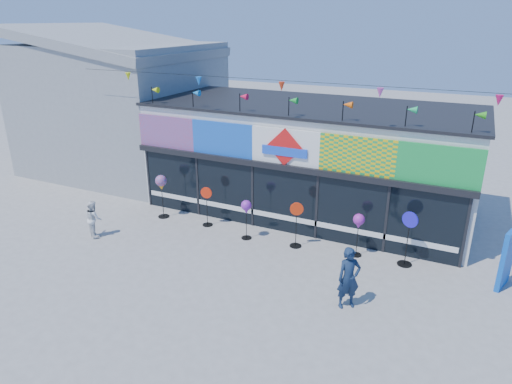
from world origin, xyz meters
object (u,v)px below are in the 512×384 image
Objects in this scene: spinner_3 at (296,224)px; adult_man at (349,278)px; spinner_5 at (408,237)px; spinner_4 at (359,223)px; spinner_2 at (246,208)px; child at (94,219)px; blue_sign at (507,258)px; spinner_0 at (161,184)px; spinner_1 at (207,205)px.

adult_man is at bearing -46.86° from spinner_3.
spinner_5 reaches higher than spinner_3.
spinner_3 is 2.01m from spinner_4.
spinner_2 is 5.28m from child.
child is (-4.83, -2.09, -0.47)m from spinner_2.
blue_sign is at bearing -0.45° from adult_man.
spinner_0 is 1.17× the size of spinner_4.
blue_sign is at bearing -138.45° from child.
adult_man reaches higher than spinner_4.
blue_sign reaches higher than spinner_4.
child is at bearing 140.10° from adult_man.
spinner_4 is at bearing 7.40° from spinner_3.
blue_sign reaches higher than spinner_1.
spinner_0 is (-11.51, -0.15, 0.45)m from blue_sign.
spinner_2 is (1.76, -0.33, 0.34)m from spinner_1.
blue_sign reaches higher than spinner_3.
adult_man reaches higher than spinner_2.
adult_man is (5.92, -2.74, 0.06)m from spinner_1.
spinner_0 is at bearing 175.97° from spinner_2.
spinner_2 is 0.80× the size of spinner_5.
spinner_4 is (7.36, 0.17, -0.19)m from spinner_0.
spinner_3 is at bearing 5.71° from spinner_2.
spinner_2 is 1.08× the size of child.
spinner_4 is 2.89m from adult_man.
spinner_4 is at bearing 0.99° from spinner_1.
spinner_1 is 1.03× the size of spinner_4.
blue_sign is 1.36× the size of child.
spinner_0 is 0.95× the size of spinner_5.
adult_man reaches higher than child.
spinner_1 reaches higher than child.
spinner_5 reaches higher than spinner_2.
adult_man is (4.15, -2.41, -0.28)m from spinner_2.
adult_man is (-3.69, -2.82, -0.04)m from blue_sign.
spinner_1 is at bearing -161.32° from blue_sign.
blue_sign is 1.23× the size of spinner_4.
spinner_2 is 5.22m from spinner_5.
spinner_1 is 1.82m from spinner_2.
spinner_2 is at bearing -10.74° from spinner_1.
spinner_0 reaches higher than spinner_1.
spinner_5 is 10.34m from child.
spinner_4 is 0.85× the size of adult_man.
spinner_3 reaches higher than spinner_4.
spinner_3 is 1.20× the size of child.
spinner_1 is 3.50m from spinner_3.
spinner_2 is (-7.85, -0.41, 0.23)m from blue_sign.
adult_man is at bearing -109.74° from spinner_5.
spinner_1 is 1.14× the size of child.
spinner_4 is at bearing 6.61° from spinner_2.
child is (-3.06, -2.42, -0.13)m from spinner_1.
spinner_5 is at bearing 2.06° from spinner_4.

